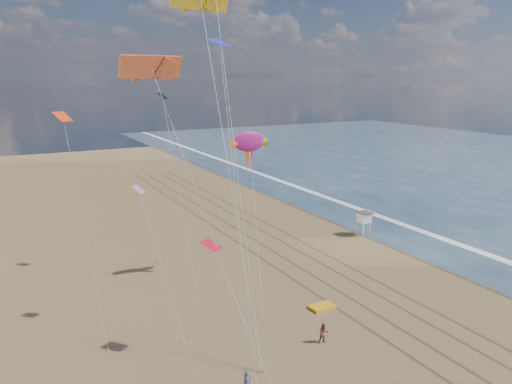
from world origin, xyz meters
TOP-DOWN VIEW (x-y plane):
  - wet_sand at (19.00, 40.00)m, footprint 260.00×260.00m
  - foam at (23.20, 40.00)m, footprint 260.00×260.00m
  - tracks at (2.55, 30.00)m, footprint 7.68×120.00m
  - lifeguard_stand at (14.89, 32.84)m, footprint 1.77×1.77m
  - grounded_kite at (-2.42, 17.79)m, footprint 2.30×1.49m
  - show_kite at (-4.78, 27.63)m, footprint 3.93×4.95m
  - kite_flyer_a at (-14.20, 9.69)m, footprint 0.67×0.49m
  - kite_flyer_b at (-5.86, 12.70)m, footprint 0.98×0.86m
  - small_kites at (-15.48, 21.53)m, footprint 12.00×19.13m

SIDE VIEW (x-z plane):
  - wet_sand at x=19.00m, z-range 0.00..0.00m
  - foam at x=23.20m, z-range 0.00..0.00m
  - tracks at x=2.55m, z-range 0.00..0.01m
  - grounded_kite at x=-2.42m, z-range 0.00..0.26m
  - kite_flyer_b at x=-5.86m, z-range 0.00..1.70m
  - kite_flyer_a at x=-14.20m, z-range 0.00..1.70m
  - lifeguard_stand at x=14.89m, z-range 0.86..4.05m
  - show_kite at x=-4.78m, z-range 5.78..22.82m
  - small_kites at x=-15.48m, z-range 9.14..24.05m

